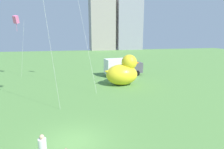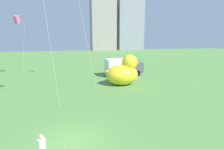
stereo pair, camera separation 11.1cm
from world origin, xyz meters
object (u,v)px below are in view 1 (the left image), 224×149
object	(u,v)px
box_truck	(122,67)
person_adult	(43,148)
giant_inflatable_duck	(123,72)
kite_pink	(16,20)

from	to	relation	value
box_truck	person_adult	bearing A→B (deg)	-116.16
person_adult	giant_inflatable_duck	world-z (taller)	giant_inflatable_duck
kite_pink	giant_inflatable_duck	bearing A→B (deg)	-26.91
person_adult	box_truck	xyz separation A→B (m)	(10.04, 20.45, 0.49)
giant_inflatable_duck	box_truck	bearing A→B (deg)	75.15
person_adult	box_truck	world-z (taller)	box_truck
person_adult	giant_inflatable_duck	size ratio (longest dim) A/B	0.35
kite_pink	box_truck	bearing A→B (deg)	-6.35
giant_inflatable_duck	kite_pink	bearing A→B (deg)	153.09
person_adult	giant_inflatable_duck	xyz separation A→B (m)	(8.55, 14.82, 0.80)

